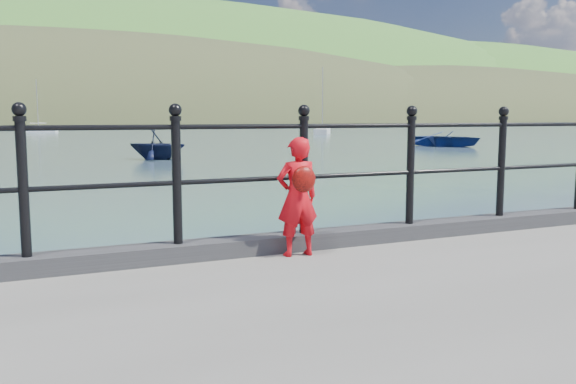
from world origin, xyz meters
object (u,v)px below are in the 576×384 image
child (298,196)px  railing (243,163)px  launch_navy (157,144)px  sailboat_far (322,131)px  launch_blue (447,139)px  sailboat_deep (39,130)px

child → railing: bearing=-29.8°
child → launch_navy: 27.42m
child → launch_navy: size_ratio=0.35×
launch_navy → sailboat_far: 47.53m
launch_blue → sailboat_far: (6.30, 32.33, -0.24)m
launch_blue → launch_navy: bearing=174.2°
launch_navy → sailboat_deep: (-3.32, 63.74, -0.46)m
launch_blue → sailboat_far: bearing=60.6°
launch_navy → sailboat_deep: bearing=40.2°
child → sailboat_deep: (1.30, 90.76, -1.19)m
child → launch_navy: (4.62, 27.01, -0.73)m
sailboat_far → sailboat_deep: bearing=83.7°
child → launch_blue: size_ratio=0.19×
child → launch_blue: (27.58, 32.13, -0.96)m
railing → launch_navy: (5.03, 26.76, -1.02)m
child → sailboat_far: size_ratio=0.12×
child → sailboat_far: sailboat_far is taller
child → sailboat_deep: 90.78m
railing → sailboat_far: (34.30, 64.21, -1.48)m
sailboat_deep → railing: bearing=-73.1°
launch_blue → sailboat_deep: (-26.29, 58.63, -0.24)m
sailboat_deep → sailboat_far: 41.87m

